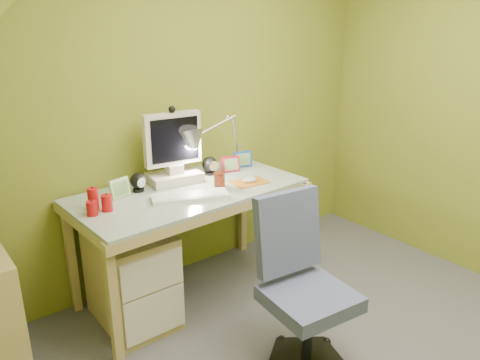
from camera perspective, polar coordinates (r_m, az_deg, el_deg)
wall_back at (r=3.29m, az=-6.52°, el=8.50°), size 3.20×0.01×2.40m
desk at (r=3.13m, az=-5.97°, el=-7.76°), size 1.48×0.79×0.78m
monitor at (r=3.05m, az=-8.21°, el=4.66°), size 0.42×0.28×0.54m
speaker_left at (r=2.97m, az=-12.32°, el=-0.26°), size 0.12×0.12×0.12m
speaker_right at (r=3.22m, az=-3.71°, el=1.77°), size 0.12×0.12×0.13m
keyboard at (r=2.82m, az=-6.10°, el=-1.99°), size 0.48×0.30×0.02m
mousepad at (r=3.08m, az=1.17°, el=-0.24°), size 0.24×0.19×0.01m
mouse at (r=3.07m, az=1.17°, el=0.02°), size 0.11×0.08×0.04m
amber_tumbler at (r=2.99m, az=-2.53°, el=0.05°), size 0.07×0.07×0.09m
candle_cluster at (r=2.72m, az=-17.16°, el=-2.45°), size 0.19×0.17×0.12m
photo_frame_red at (r=3.28m, az=-1.15°, el=1.96°), size 0.13×0.05×0.11m
photo_frame_blue at (r=3.39m, az=0.34°, el=2.57°), size 0.13×0.06×0.11m
photo_frame_green at (r=2.91m, az=-14.44°, el=-0.93°), size 0.13×0.05×0.11m
desk_lamp at (r=3.28m, az=-1.39°, el=6.17°), size 0.54×0.24×0.57m
task_chair at (r=2.52m, az=8.47°, el=-13.98°), size 0.53×0.53×0.87m
radiator at (r=4.02m, az=6.22°, el=-4.44°), size 0.42×0.22×0.40m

